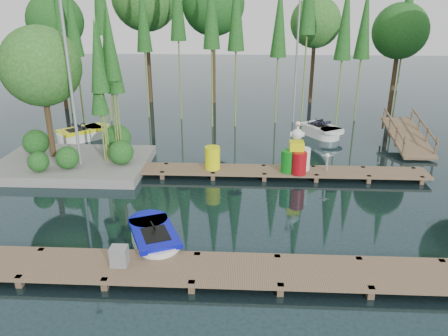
{
  "coord_description": "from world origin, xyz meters",
  "views": [
    {
      "loc": [
        1.24,
        -13.94,
        6.67
      ],
      "look_at": [
        0.5,
        0.5,
        1.1
      ],
      "focal_mm": 35.0,
      "sensor_mm": 36.0,
      "label": 1
    }
  ],
  "objects_px": {
    "island": "(60,92)",
    "yellow_barrel": "(213,158)",
    "drum_cluster": "(297,157)",
    "utility_cabinet": "(119,256)",
    "boat_blue": "(154,239)",
    "boat_yellow_far": "(82,134)"
  },
  "relations": [
    {
      "from": "boat_yellow_far",
      "to": "yellow_barrel",
      "type": "xyz_separation_m",
      "value": [
        7.04,
        -4.56,
        0.47
      ]
    },
    {
      "from": "boat_yellow_far",
      "to": "utility_cabinet",
      "type": "bearing_deg",
      "value": -89.97
    },
    {
      "from": "island",
      "to": "utility_cabinet",
      "type": "height_order",
      "value": "island"
    },
    {
      "from": "island",
      "to": "utility_cabinet",
      "type": "relative_size",
      "value": 12.94
    },
    {
      "from": "island",
      "to": "drum_cluster",
      "type": "height_order",
      "value": "island"
    },
    {
      "from": "boat_blue",
      "to": "yellow_barrel",
      "type": "distance_m",
      "value": 5.75
    },
    {
      "from": "yellow_barrel",
      "to": "boat_yellow_far",
      "type": "bearing_deg",
      "value": 147.07
    },
    {
      "from": "boat_blue",
      "to": "yellow_barrel",
      "type": "bearing_deg",
      "value": 53.76
    },
    {
      "from": "boat_yellow_far",
      "to": "drum_cluster",
      "type": "bearing_deg",
      "value": -48.52
    },
    {
      "from": "island",
      "to": "boat_blue",
      "type": "relative_size",
      "value": 2.4
    },
    {
      "from": "boat_yellow_far",
      "to": "utility_cabinet",
      "type": "xyz_separation_m",
      "value": [
        5.18,
        -11.56,
        0.27
      ]
    },
    {
      "from": "island",
      "to": "utility_cabinet",
      "type": "distance_m",
      "value": 9.31
    },
    {
      "from": "boat_blue",
      "to": "boat_yellow_far",
      "type": "height_order",
      "value": "boat_yellow_far"
    },
    {
      "from": "boat_yellow_far",
      "to": "utility_cabinet",
      "type": "height_order",
      "value": "boat_yellow_far"
    },
    {
      "from": "island",
      "to": "drum_cluster",
      "type": "bearing_deg",
      "value": -5.64
    },
    {
      "from": "boat_blue",
      "to": "yellow_barrel",
      "type": "height_order",
      "value": "yellow_barrel"
    },
    {
      "from": "boat_yellow_far",
      "to": "utility_cabinet",
      "type": "distance_m",
      "value": 12.67
    },
    {
      "from": "boat_blue",
      "to": "drum_cluster",
      "type": "xyz_separation_m",
      "value": [
        4.6,
        5.43,
        0.65
      ]
    },
    {
      "from": "utility_cabinet",
      "to": "drum_cluster",
      "type": "xyz_separation_m",
      "value": [
        5.2,
        6.85,
        0.34
      ]
    },
    {
      "from": "island",
      "to": "yellow_barrel",
      "type": "xyz_separation_m",
      "value": [
        6.23,
        -0.79,
        -2.42
      ]
    },
    {
      "from": "utility_cabinet",
      "to": "drum_cluster",
      "type": "height_order",
      "value": "drum_cluster"
    },
    {
      "from": "boat_blue",
      "to": "drum_cluster",
      "type": "distance_m",
      "value": 7.15
    }
  ]
}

